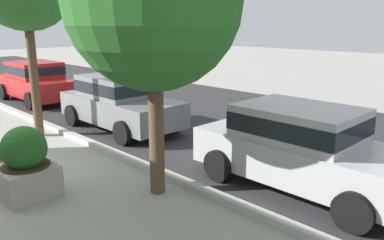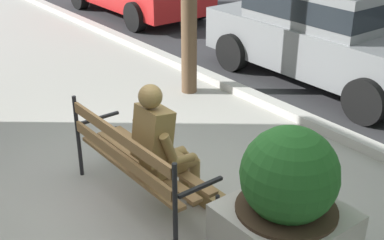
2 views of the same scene
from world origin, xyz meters
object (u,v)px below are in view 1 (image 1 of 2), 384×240
object	(u,v)px
parked_car_grey	(119,101)
parked_car_red	(36,80)
street_tree_down_street	(153,2)
concrete_planter	(26,165)
parked_car_silver	(302,145)

from	to	relation	value
parked_car_grey	parked_car_red	bearing A→B (deg)	180.00
street_tree_down_street	parked_car_red	distance (m)	10.47
concrete_planter	parked_car_red	xyz separation A→B (m)	(-8.43, 3.79, 0.25)
street_tree_down_street	parked_car_red	size ratio (longest dim) A/B	1.19
concrete_planter	parked_car_grey	bearing A→B (deg)	124.93
parked_car_red	parked_car_silver	size ratio (longest dim) A/B	1.00
street_tree_down_street	parked_car_grey	world-z (taller)	street_tree_down_street
parked_car_silver	parked_car_red	bearing A→B (deg)	180.00
concrete_planter	parked_car_grey	size ratio (longest dim) A/B	0.31
concrete_planter	parked_car_grey	distance (m)	4.63
street_tree_down_street	parked_car_red	world-z (taller)	street_tree_down_street
concrete_planter	parked_car_grey	xyz separation A→B (m)	(-2.65, 3.79, 0.25)
parked_car_red	parked_car_grey	distance (m)	5.78
parked_car_red	parked_car_grey	bearing A→B (deg)	0.00
parked_car_red	parked_car_silver	xyz separation A→B (m)	(11.70, 0.00, 0.00)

